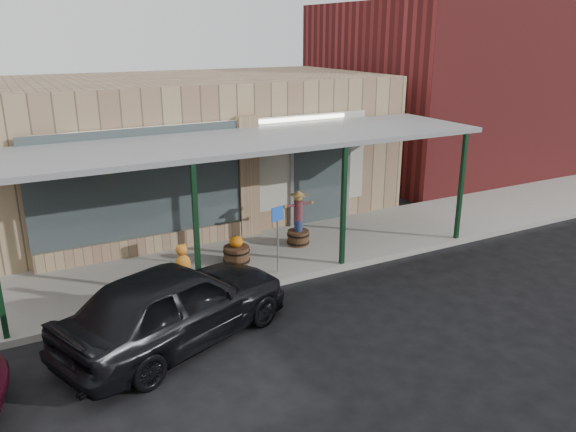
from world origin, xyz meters
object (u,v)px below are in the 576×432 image
parked_sedan (176,304)px  barrel_scarecrow (298,226)px  handicap_sign (278,231)px  barrel_pumpkin (236,253)px

parked_sedan → barrel_scarecrow: bearing=-76.1°
handicap_sign → barrel_scarecrow: bearing=33.9°
barrel_pumpkin → handicap_sign: size_ratio=0.51×
barrel_pumpkin → handicap_sign: (0.61, -0.98, 0.76)m
barrel_pumpkin → handicap_sign: 1.38m
barrel_scarecrow → parked_sedan: size_ratio=0.30×
barrel_pumpkin → barrel_scarecrow: bearing=11.3°
barrel_scarecrow → handicap_sign: (-1.30, -1.36, 0.53)m
barrel_scarecrow → parked_sedan: 5.17m
handicap_sign → parked_sedan: bearing=-163.2°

